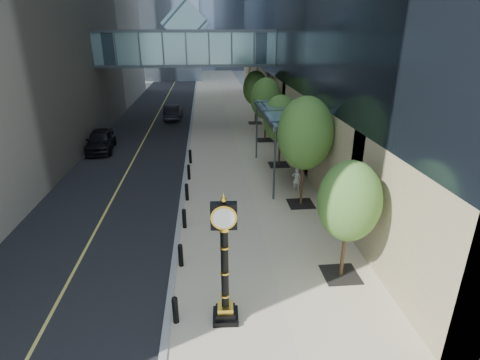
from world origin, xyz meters
name	(u,v)px	position (x,y,z in m)	size (l,w,h in m)	color
ground	(261,341)	(0.00, 0.00, 0.00)	(320.00, 320.00, 0.00)	gray
road	(162,105)	(-7.00, 40.00, 0.01)	(8.00, 180.00, 0.02)	black
sidewalk	(224,104)	(1.00, 40.00, 0.03)	(8.00, 180.00, 0.06)	#B8A98D
curb	(194,105)	(-3.00, 40.00, 0.04)	(0.25, 180.00, 0.07)	gray
skywalk	(187,45)	(-3.00, 28.00, 7.71)	(17.00, 4.20, 5.80)	slate
entrance_canopy	(285,113)	(3.48, 14.00, 4.19)	(3.00, 8.00, 4.38)	#383F44
bollard_row	(186,205)	(-2.70, 9.00, 0.51)	(0.20, 16.20, 0.90)	black
street_trees	(280,114)	(3.60, 16.16, 3.66)	(2.89, 28.43, 5.95)	black
street_clock	(225,270)	(-1.06, 1.00, 2.00)	(0.88, 0.88, 4.47)	black
pedestrian	(297,179)	(3.75, 11.30, 0.81)	(0.55, 0.36, 1.50)	#B3AEA4
car_near	(101,140)	(-9.93, 20.91, 0.85)	(1.97, 4.90, 1.67)	black
car_far	(173,112)	(-4.98, 31.96, 0.80)	(1.66, 4.76, 1.57)	black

